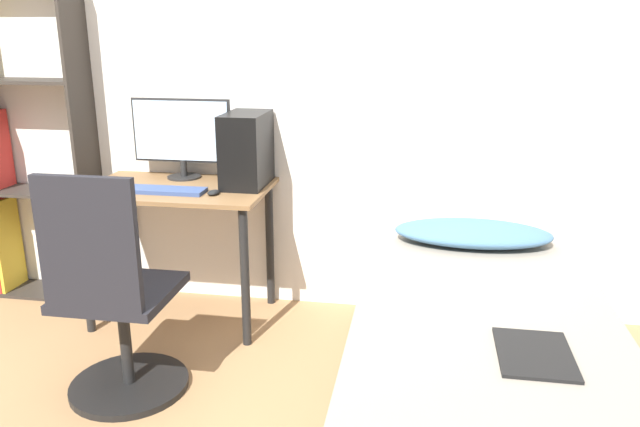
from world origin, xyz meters
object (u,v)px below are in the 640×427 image
office_chair (115,313)px  keyboard (165,190)px  bed (480,367)px  pc_tower (247,149)px  monitor (182,135)px

office_chair → keyboard: office_chair is taller
bed → pc_tower: bearing=144.9°
bed → monitor: bearing=149.5°
bed → office_chair: bearing=-177.4°
monitor → pc_tower: bearing=-13.8°
office_chair → monitor: (-0.06, 0.98, 0.58)m
keyboard → pc_tower: size_ratio=1.09×
keyboard → bed: bearing=-21.3°
office_chair → monitor: 1.14m
office_chair → keyboard: 0.75m
office_chair → bed: (1.49, 0.07, -0.15)m
pc_tower → keyboard: bearing=-149.1°
office_chair → monitor: bearing=93.4°
monitor → pc_tower: monitor is taller
office_chair → bed: size_ratio=0.50×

